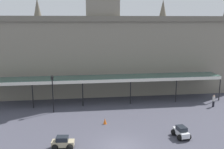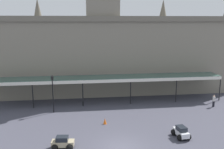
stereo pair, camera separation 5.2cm
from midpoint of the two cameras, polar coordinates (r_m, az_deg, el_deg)
The scene contains 8 objects.
ground_plane at distance 25.28m, azimuth 2.12°, elevation -15.61°, with size 140.00×140.00×0.00m, color #43434F.
station_building at distance 41.37m, azimuth -2.05°, elevation 5.08°, with size 42.99×5.74×19.91m.
entrance_canopy at distance 36.93m, azimuth -1.30°, elevation -0.75°, with size 33.53×3.26×3.75m.
car_beige_sedan at distance 25.20m, azimuth -10.68°, elevation -14.64°, with size 2.13×1.66×1.19m.
car_white_sedan at distance 27.78m, azimuth 14.96°, elevation -12.24°, with size 1.65×2.13×1.19m.
pedestrian_crossing_forecourt at distance 38.23m, azimuth 21.47°, elevation -5.33°, with size 0.36×0.34×1.67m.
victorian_lamppost at distance 33.74m, azimuth -12.85°, elevation -3.24°, with size 0.30×0.30×4.91m.
traffic_cone at distance 30.15m, azimuth -1.51°, elevation -10.20°, with size 0.40×0.40×0.68m, color orange.
Camera 2 is at (-3.70, -22.13, 11.65)m, focal length 41.66 mm.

